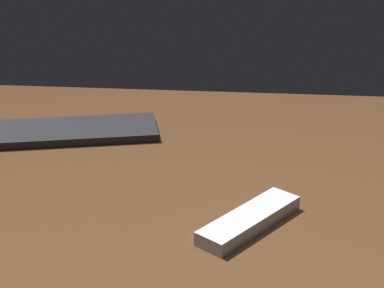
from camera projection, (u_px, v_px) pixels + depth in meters
The scene contains 3 objects.
desk at pixel (228, 175), 104.74cm from camera, with size 140.00×84.00×2.00cm, color #4C301C.
keyboard at pixel (51, 132), 117.98cm from camera, with size 39.48×12.35×1.51cm, color black.
tv_remote at pixel (250, 220), 86.64cm from camera, with size 17.80×4.70×2.00cm, color #B7B7BC.
Camera 1 is at (3.38, -94.93, 45.83)cm, focal length 58.88 mm.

